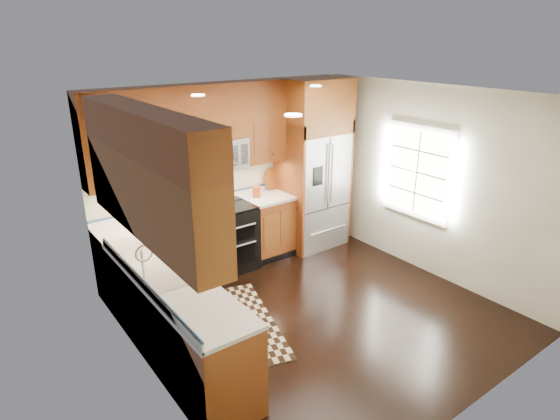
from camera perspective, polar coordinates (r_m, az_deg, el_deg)
ground at (r=5.84m, az=4.33°, el=-12.42°), size 4.00×4.00×0.00m
wall_back at (r=6.80m, az=-6.42°, el=4.43°), size 4.00×0.02×2.60m
wall_left at (r=4.31m, az=-15.95°, el=-6.06°), size 0.02×4.00×2.60m
wall_right at (r=6.68m, az=17.80°, el=3.25°), size 0.02×4.00×2.60m
window at (r=6.75m, az=16.42°, el=4.45°), size 0.04×1.10×1.30m
base_cabinets at (r=5.69m, az=-11.20°, el=-8.47°), size 2.85×3.00×0.90m
countertop at (r=5.63m, az=-10.74°, el=-3.42°), size 2.86×3.01×0.04m
upper_cabinets at (r=5.33m, az=-12.48°, el=7.62°), size 2.85×3.00×1.15m
range at (r=6.70m, az=-6.55°, el=-3.41°), size 0.76×0.67×0.95m
microwave at (r=6.42m, az=-7.57°, el=6.73°), size 0.76×0.40×0.42m
refrigerator at (r=7.24m, az=4.03°, el=5.51°), size 0.98×0.75×2.60m
sink_faucet at (r=4.72m, az=-13.59°, el=-7.60°), size 0.54×0.44×0.37m
rug at (r=5.63m, az=-6.08°, el=-13.78°), size 1.43×1.88×0.01m
knife_block at (r=6.20m, az=-13.00°, el=-0.11°), size 0.10×0.13×0.24m
utensil_crock at (r=6.85m, az=-2.87°, el=2.51°), size 0.14×0.14×0.33m
cutting_board at (r=7.24m, az=-0.95°, el=2.67°), size 0.39×0.39×0.02m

